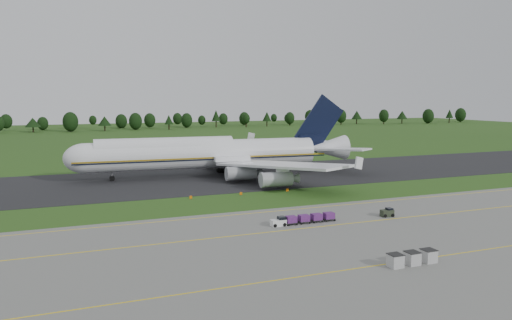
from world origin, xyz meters
name	(u,v)px	position (x,y,z in m)	size (l,w,h in m)	color
ground	(252,201)	(0.00, 0.00, 0.00)	(600.00, 600.00, 0.00)	#254916
apron	(348,251)	(0.00, -34.00, 0.03)	(300.00, 52.00, 0.06)	slate
taxiway	(210,178)	(0.00, 28.00, 0.04)	(300.00, 40.00, 0.08)	black
apron_markings	(321,237)	(0.00, -26.98, 0.06)	(300.00, 30.20, 0.01)	yellow
tree_line	(133,120)	(7.98, 220.30, 6.06)	(531.18, 23.08, 11.70)	black
aircraft	(210,153)	(0.94, 31.44, 5.82)	(72.52, 70.65, 20.38)	white
baggage_train	(302,219)	(0.98, -19.28, 0.77)	(10.85, 1.39, 1.33)	white
utility_cart	(387,213)	(16.04, -20.31, 0.61)	(2.10, 1.42, 1.12)	#283022
uld_row	(412,258)	(4.25, -41.26, 0.85)	(6.38, 1.58, 1.57)	#ABABAB
edge_markers	(241,194)	(-0.11, 5.92, 0.27)	(21.20, 0.30, 0.60)	#E16207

